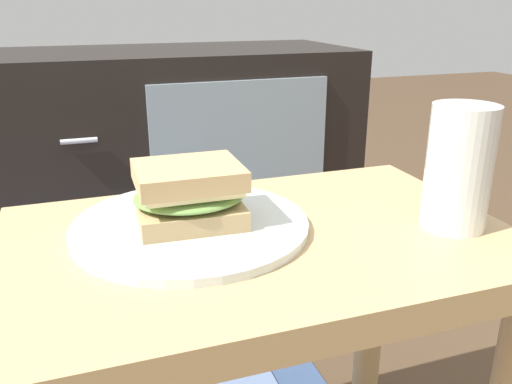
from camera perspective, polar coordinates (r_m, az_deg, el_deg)
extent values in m
cube|color=tan|center=(0.60, 0.49, -6.03)|extent=(0.56, 0.36, 0.04)
cylinder|color=tan|center=(0.82, -20.64, -18.48)|extent=(0.04, 0.04, 0.43)
cylinder|color=tan|center=(0.92, 12.16, -12.86)|extent=(0.04, 0.04, 0.43)
cube|color=black|center=(1.54, -8.39, 4.08)|extent=(0.96, 0.44, 0.58)
cube|color=#8C9EA8|center=(1.35, -1.55, 2.59)|extent=(0.45, 0.01, 0.44)
cylinder|color=silver|center=(1.26, -18.46, 5.23)|extent=(0.08, 0.01, 0.01)
cylinder|color=silver|center=(1.33, -17.43, -3.97)|extent=(0.08, 0.01, 0.01)
cylinder|color=silver|center=(0.60, -7.03, -3.58)|extent=(0.27, 0.27, 0.01)
cube|color=tan|center=(0.60, -7.10, -2.17)|extent=(0.12, 0.10, 0.02)
ellipsoid|color=#729E4C|center=(0.59, -7.17, -0.47)|extent=(0.13, 0.11, 0.02)
cube|color=beige|center=(0.59, -7.22, 0.54)|extent=(0.11, 0.09, 0.01)
cube|color=tan|center=(0.58, -7.28, 1.84)|extent=(0.12, 0.10, 0.02)
cylinder|color=silver|center=(0.63, 20.93, 2.45)|extent=(0.07, 0.07, 0.14)
cylinder|color=#B26014|center=(0.63, 20.83, 1.63)|extent=(0.06, 0.06, 0.11)
cylinder|color=white|center=(0.62, 21.54, 7.17)|extent=(0.06, 0.06, 0.01)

